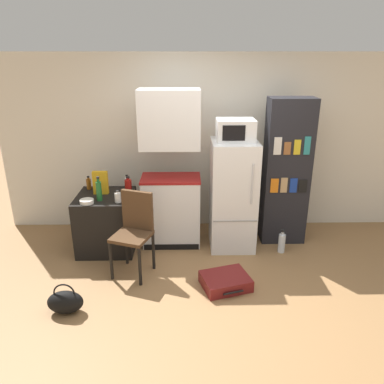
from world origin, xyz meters
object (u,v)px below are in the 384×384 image
object	(u,v)px
bottle_amber_beer	(89,184)
bottle_ketchup_red	(128,186)
bowl	(87,201)
bookshelf	(286,173)
bottle_clear_short	(127,182)
bottle_green_tall	(99,190)
cereal_box	(101,183)
suitcase_large_flat	(225,281)
water_bottle_front	(282,243)
refrigerator	(233,195)
chair	(135,226)
handbag	(65,302)
bottle_milk_white	(118,197)
microwave	(235,130)
kitchen_hutch	(171,176)
side_table	(107,222)

from	to	relation	value
bottle_amber_beer	bottle_ketchup_red	bearing A→B (deg)	-12.72
bottle_ketchup_red	bowl	distance (m)	0.60
bookshelf	bottle_clear_short	distance (m)	2.14
bookshelf	bottle_green_tall	bearing A→B (deg)	-171.40
cereal_box	suitcase_large_flat	world-z (taller)	cereal_box
bottle_clear_short	water_bottle_front	world-z (taller)	bottle_clear_short
refrigerator	bookshelf	xyz separation A→B (m)	(0.72, 0.14, 0.26)
chair	handbag	world-z (taller)	chair
bottle_milk_white	suitcase_large_flat	bearing A→B (deg)	-29.34
bookshelf	handbag	world-z (taller)	bookshelf
microwave	bottle_milk_white	world-z (taller)	microwave
suitcase_large_flat	kitchen_hutch	bearing A→B (deg)	103.78
bottle_milk_white	bottle_clear_short	world-z (taller)	bottle_clear_short
bookshelf	bottle_milk_white	size ratio (longest dim) A/B	12.71
side_table	bookshelf	world-z (taller)	bookshelf
bottle_green_tall	cereal_box	bearing A→B (deg)	96.84
water_bottle_front	handbag	bearing A→B (deg)	-154.41
side_table	kitchen_hutch	distance (m)	1.04
chair	bottle_milk_white	bearing A→B (deg)	144.70
bottle_clear_short	bottle_amber_beer	bearing A→B (deg)	-172.59
side_table	refrigerator	distance (m)	1.70
bottle_clear_short	chair	distance (m)	0.94
kitchen_hutch	refrigerator	world-z (taller)	kitchen_hutch
cereal_box	water_bottle_front	xyz separation A→B (m)	(2.35, -0.25, -0.76)
microwave	cereal_box	xyz separation A→B (m)	(-1.72, 0.02, -0.68)
bottle_amber_beer	bottle_milk_white	bearing A→B (deg)	-45.70
kitchen_hutch	water_bottle_front	size ratio (longest dim) A/B	6.43
bottle_clear_short	bowl	distance (m)	0.71
bookshelf	suitcase_large_flat	xyz separation A→B (m)	(-0.90, -1.14, -0.91)
bottle_amber_beer	suitcase_large_flat	world-z (taller)	bottle_amber_beer
bottle_ketchup_red	bottle_green_tall	world-z (taller)	bottle_green_tall
side_table	cereal_box	bearing A→B (deg)	126.68
water_bottle_front	bottle_green_tall	bearing A→B (deg)	179.77
suitcase_large_flat	refrigerator	bearing A→B (deg)	63.21
microwave	bookshelf	bearing A→B (deg)	11.50
bottle_amber_beer	bottle_clear_short	bearing A→B (deg)	7.41
water_bottle_front	bottle_milk_white	bearing A→B (deg)	-178.45
bottle_clear_short	chair	bearing A→B (deg)	-77.16
bottle_ketchup_red	chair	distance (m)	0.76
refrigerator	bookshelf	world-z (taller)	bookshelf
side_table	bottle_green_tall	bearing A→B (deg)	-99.25
bottle_amber_beer	water_bottle_front	bearing A→B (deg)	-9.38
microwave	bottle_amber_beer	xyz separation A→B (m)	(-1.92, 0.20, -0.75)
side_table	bottle_amber_beer	bearing A→B (deg)	135.89
microwave	water_bottle_front	size ratio (longest dim) A/B	1.46
kitchen_hutch	microwave	bearing A→B (deg)	-5.76
bottle_green_tall	chair	size ratio (longest dim) A/B	0.31
bowl	chair	size ratio (longest dim) A/B	0.17
microwave	chair	distance (m)	1.68
kitchen_hutch	bookshelf	bearing A→B (deg)	2.39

